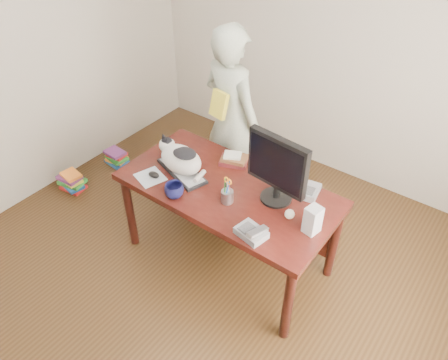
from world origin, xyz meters
TOP-DOWN VIEW (x-y plane):
  - room at (0.00, 0.00)m, footprint 4.50×4.50m
  - desk at (0.00, 0.68)m, footprint 1.60×0.80m
  - keyboard at (-0.39, 0.53)m, footprint 0.49×0.31m
  - cat at (-0.40, 0.54)m, footprint 0.45×0.31m
  - monitor at (0.34, 0.68)m, footprint 0.46×0.25m
  - pen_cup at (0.09, 0.47)m, footprint 0.10×0.10m
  - mousepad at (-0.53, 0.35)m, footprint 0.25×0.24m
  - mouse at (-0.51, 0.37)m, footprint 0.11×0.09m
  - coffee_mug at (-0.24, 0.29)m, footprint 0.19×0.19m
  - phone at (0.41, 0.30)m, footprint 0.22×0.17m
  - speaker at (0.69, 0.56)m, footprint 0.10×0.11m
  - baseball at (0.52, 0.59)m, footprint 0.07×0.07m
  - book_stack at (-0.14, 0.87)m, footprint 0.25×0.22m
  - calculator at (0.50, 0.89)m, footprint 0.17×0.20m
  - person at (-0.47, 1.27)m, footprint 0.67×0.51m
  - held_book at (-0.47, 1.10)m, footprint 0.17×0.12m
  - book_pile_a at (-1.75, 0.40)m, footprint 0.27×0.22m
  - book_pile_b at (-1.72, 0.95)m, footprint 0.26×0.20m

SIDE VIEW (x-z plane):
  - book_pile_b at x=-1.72m, z-range 0.00..0.15m
  - book_pile_a at x=-1.75m, z-range 0.00..0.18m
  - desk at x=0.00m, z-range 0.23..0.98m
  - mousepad at x=-0.53m, z-range 0.75..0.75m
  - keyboard at x=-0.39m, z-range 0.75..0.78m
  - mouse at x=-0.51m, z-range 0.75..0.79m
  - calculator at x=0.50m, z-range 0.75..0.80m
  - phone at x=0.41m, z-range 0.74..0.82m
  - baseball at x=0.52m, z-range 0.75..0.82m
  - book_stack at x=-0.14m, z-range 0.74..0.82m
  - coffee_mug at x=-0.24m, z-range 0.75..0.86m
  - pen_cup at x=0.09m, z-range 0.70..0.92m
  - person at x=-0.47m, z-range 0.00..1.66m
  - speaker at x=0.69m, z-range 0.75..0.95m
  - cat at x=-0.40m, z-range 0.75..1.01m
  - monitor at x=0.34m, z-range 0.78..1.30m
  - held_book at x=-0.47m, z-range 0.94..1.16m
  - room at x=0.00m, z-range -0.90..3.60m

